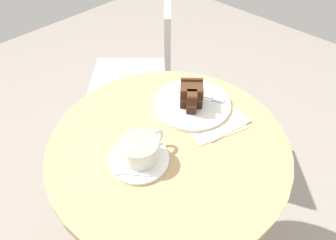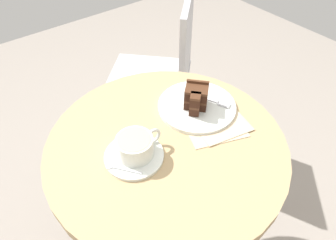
{
  "view_description": "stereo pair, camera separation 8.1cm",
  "coord_description": "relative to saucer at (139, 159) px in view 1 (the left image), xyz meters",
  "views": [
    {
      "loc": [
        -0.39,
        -0.37,
        1.3
      ],
      "look_at": [
        0.03,
        0.03,
        0.73
      ],
      "focal_mm": 32.0,
      "sensor_mm": 36.0,
      "label": 1
    },
    {
      "loc": [
        -0.33,
        -0.43,
        1.3
      ],
      "look_at": [
        0.03,
        0.03,
        0.73
      ],
      "focal_mm": 32.0,
      "sensor_mm": 36.0,
      "label": 2
    }
  ],
  "objects": [
    {
      "name": "napkin",
      "position": [
        0.25,
        -0.04,
        -0.0
      ],
      "size": [
        0.21,
        0.21,
        0.0
      ],
      "rotation": [
        0.0,
        0.0,
        5.92
      ],
      "color": "beige",
      "rests_on": "cafe_table"
    },
    {
      "name": "cake_slice",
      "position": [
        0.24,
        0.04,
        0.04
      ],
      "size": [
        0.09,
        0.09,
        0.07
      ],
      "rotation": [
        0.0,
        0.0,
        3.87
      ],
      "color": "#381E14",
      "rests_on": "cake_plate"
    },
    {
      "name": "cake_plate",
      "position": [
        0.25,
        0.04,
        0.0
      ],
      "size": [
        0.23,
        0.23,
        0.01
      ],
      "color": "silver",
      "rests_on": "cafe_table"
    },
    {
      "name": "teaspoon",
      "position": [
        -0.05,
        -0.01,
        0.01
      ],
      "size": [
        0.06,
        0.08,
        0.0
      ],
      "rotation": [
        0.0,
        0.0,
        2.22
      ],
      "color": "silver",
      "rests_on": "saucer"
    },
    {
      "name": "saucer",
      "position": [
        0.0,
        0.0,
        0.0
      ],
      "size": [
        0.15,
        0.15,
        0.01
      ],
      "color": "silver",
      "rests_on": "cafe_table"
    },
    {
      "name": "cafe_chair",
      "position": [
        0.47,
        0.49,
        -0.2
      ],
      "size": [
        0.54,
        0.54,
        0.83
      ],
      "rotation": [
        0.0,
        0.0,
        3.91
      ],
      "color": "#BCBCC1",
      "rests_on": "ground"
    },
    {
      "name": "coffee_cup",
      "position": [
        0.01,
        0.0,
        0.03
      ],
      "size": [
        0.13,
        0.09,
        0.06
      ],
      "color": "silver",
      "rests_on": "saucer"
    },
    {
      "name": "cafe_table",
      "position": [
        0.1,
        -0.01,
        -0.13
      ],
      "size": [
        0.65,
        0.65,
        0.69
      ],
      "color": "tan",
      "rests_on": "ground"
    },
    {
      "name": "fork",
      "position": [
        0.3,
        0.02,
        0.01
      ],
      "size": [
        0.08,
        0.14,
        0.0
      ],
      "rotation": [
        0.0,
        0.0,
        5.15
      ],
      "color": "silver",
      "rests_on": "cake_plate"
    }
  ]
}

